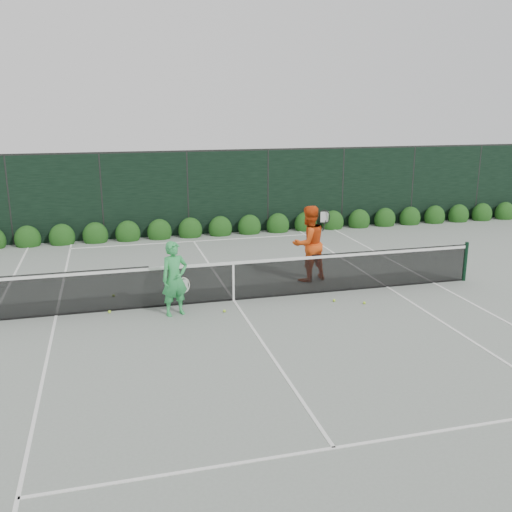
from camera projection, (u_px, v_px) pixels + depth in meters
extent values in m
plane|color=gray|center=(234.00, 300.00, 13.90)|extent=(80.00, 80.00, 0.00)
cylinder|color=#10311E|center=(465.00, 261.00, 15.34)|extent=(0.10, 0.10, 1.07)
cube|color=black|center=(50.00, 295.00, 12.73)|extent=(4.40, 0.01, 1.02)
cube|color=black|center=(233.00, 282.00, 13.77)|extent=(4.00, 0.01, 0.96)
cube|color=black|center=(391.00, 268.00, 14.80)|extent=(4.40, 0.01, 1.02)
cube|color=white|center=(233.00, 263.00, 13.65)|extent=(12.80, 0.03, 0.07)
cube|color=black|center=(234.00, 300.00, 13.89)|extent=(12.80, 0.02, 0.04)
cube|color=white|center=(233.00, 282.00, 13.78)|extent=(0.05, 0.03, 0.91)
imported|color=green|center=(175.00, 279.00, 12.75)|extent=(0.71, 0.57, 1.70)
torus|color=silver|center=(183.00, 285.00, 12.95)|extent=(0.30, 0.04, 0.30)
cylinder|color=black|center=(184.00, 295.00, 13.01)|extent=(0.10, 0.03, 0.30)
imported|color=#E64B13|center=(309.00, 244.00, 15.24)|extent=(1.18, 1.03, 2.05)
torus|color=black|center=(324.00, 217.00, 14.95)|extent=(0.28, 0.17, 0.30)
cylinder|color=black|center=(324.00, 226.00, 15.01)|extent=(0.10, 0.03, 0.30)
cube|color=white|center=(433.00, 283.00, 15.25)|extent=(0.06, 23.77, 0.01)
cube|color=white|center=(56.00, 316.00, 12.88)|extent=(0.06, 23.77, 0.01)
cube|color=white|center=(387.00, 287.00, 14.91)|extent=(0.06, 23.77, 0.01)
cube|color=white|center=(175.00, 213.00, 25.00)|extent=(11.03, 0.06, 0.01)
cube|color=white|center=(194.00, 241.00, 19.88)|extent=(8.23, 0.06, 0.01)
cube|color=white|center=(334.00, 448.00, 7.92)|extent=(8.23, 0.06, 0.01)
cube|color=white|center=(234.00, 300.00, 13.90)|extent=(0.06, 12.80, 0.01)
cube|color=black|center=(188.00, 194.00, 20.52)|extent=(32.00, 0.06, 3.00)
cube|color=#262826|center=(186.00, 151.00, 20.12)|extent=(32.00, 0.06, 0.06)
cylinder|color=#262826|center=(9.00, 201.00, 19.04)|extent=(0.08, 0.08, 3.00)
cylinder|color=#262826|center=(102.00, 197.00, 19.78)|extent=(0.08, 0.08, 3.00)
cylinder|color=#262826|center=(188.00, 194.00, 20.52)|extent=(0.08, 0.08, 3.00)
cylinder|color=#262826|center=(268.00, 191.00, 21.26)|extent=(0.08, 0.08, 3.00)
cylinder|color=#262826|center=(342.00, 188.00, 22.00)|extent=(0.08, 0.08, 3.00)
cylinder|color=#262826|center=(412.00, 185.00, 22.74)|extent=(0.08, 0.08, 3.00)
cylinder|color=#262826|center=(478.00, 183.00, 23.48)|extent=(0.08, 0.08, 3.00)
ellipsoid|color=#13380F|center=(28.00, 239.00, 19.16)|extent=(0.86, 0.65, 0.94)
ellipsoid|color=#13380F|center=(62.00, 237.00, 19.43)|extent=(0.86, 0.65, 0.94)
ellipsoid|color=#13380F|center=(95.00, 236.00, 19.70)|extent=(0.86, 0.65, 0.94)
ellipsoid|color=#13380F|center=(128.00, 234.00, 19.98)|extent=(0.86, 0.65, 0.94)
ellipsoid|color=#13380F|center=(160.00, 232.00, 20.25)|extent=(0.86, 0.65, 0.94)
ellipsoid|color=#13380F|center=(190.00, 230.00, 20.52)|extent=(0.86, 0.65, 0.94)
ellipsoid|color=#13380F|center=(220.00, 229.00, 20.79)|extent=(0.86, 0.65, 0.94)
ellipsoid|color=#13380F|center=(249.00, 227.00, 21.06)|extent=(0.86, 0.65, 0.94)
ellipsoid|color=#13380F|center=(278.00, 226.00, 21.33)|extent=(0.86, 0.65, 0.94)
ellipsoid|color=#13380F|center=(306.00, 224.00, 21.60)|extent=(0.86, 0.65, 0.94)
ellipsoid|color=#13380F|center=(333.00, 223.00, 21.87)|extent=(0.86, 0.65, 0.94)
ellipsoid|color=#13380F|center=(359.00, 221.00, 22.14)|extent=(0.86, 0.65, 0.94)
ellipsoid|color=#13380F|center=(385.00, 220.00, 22.41)|extent=(0.86, 0.65, 0.94)
ellipsoid|color=#13380F|center=(410.00, 218.00, 22.69)|extent=(0.86, 0.65, 0.94)
ellipsoid|color=#13380F|center=(434.00, 217.00, 22.96)|extent=(0.86, 0.65, 0.94)
ellipsoid|color=#13380F|center=(458.00, 216.00, 23.23)|extent=(0.86, 0.65, 0.94)
ellipsoid|color=#13380F|center=(482.00, 214.00, 23.50)|extent=(0.86, 0.65, 0.94)
ellipsoid|color=#13380F|center=(505.00, 213.00, 23.77)|extent=(0.86, 0.65, 0.94)
sphere|color=#B7EA34|center=(224.00, 311.00, 13.09)|extent=(0.07, 0.07, 0.07)
sphere|color=#B7EA34|center=(334.00, 300.00, 13.80)|extent=(0.07, 0.07, 0.07)
sphere|color=#B7EA34|center=(114.00, 296.00, 14.14)|extent=(0.07, 0.07, 0.07)
sphere|color=#B7EA34|center=(364.00, 303.00, 13.63)|extent=(0.07, 0.07, 0.07)
sphere|color=#B7EA34|center=(109.00, 312.00, 13.04)|extent=(0.07, 0.07, 0.07)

